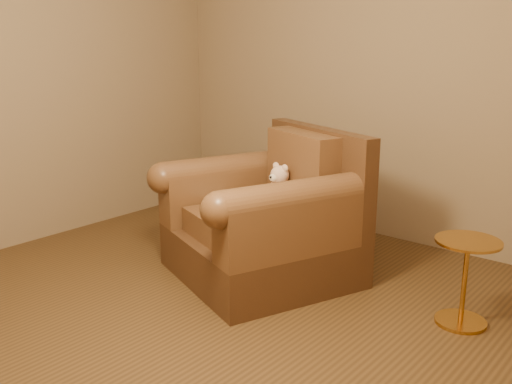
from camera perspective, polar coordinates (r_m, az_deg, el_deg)
The scene contains 6 objects.
floor at distance 3.48m, azimuth -5.37°, elevation -12.17°, with size 4.00×4.00×0.00m, color #4F361B.
room at distance 3.10m, azimuth -6.17°, elevation 17.34°, with size 4.02×4.02×2.71m.
armchair at distance 3.90m, azimuth 1.15°, elevation -2.93°, with size 1.41×1.38×1.00m.
teddy_bear at distance 3.91m, azimuth 2.08°, elevation 0.24°, with size 0.22×0.25×0.30m.
guidebook at distance 3.79m, azimuth -2.36°, elevation -1.74°, with size 0.51×0.47×0.04m.
side_table at distance 3.46m, azimuth 20.14°, elevation -8.19°, with size 0.36×0.36×0.51m.
Camera 1 is at (2.22, -2.17, 1.58)m, focal length 40.00 mm.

